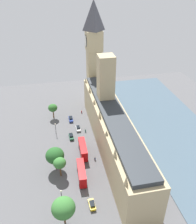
% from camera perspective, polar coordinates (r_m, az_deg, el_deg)
% --- Properties ---
extents(ground_plane, '(143.06, 143.06, 0.00)m').
position_cam_1_polar(ground_plane, '(99.44, 2.24, -8.71)').
color(ground_plane, '#565659').
extents(river_thames, '(34.88, 128.75, 0.25)m').
position_cam_1_polar(river_thames, '(110.23, 18.89, -6.03)').
color(river_thames, '#475B6B').
rests_on(river_thames, ground).
extents(parliament_building, '(11.59, 73.06, 35.02)m').
position_cam_1_polar(parliament_building, '(95.21, 3.35, -3.82)').
color(parliament_building, tan).
rests_on(parliament_building, ground).
extents(clock_tower, '(8.06, 8.06, 52.86)m').
position_cam_1_polar(clock_tower, '(122.13, -0.97, 13.86)').
color(clock_tower, tan).
rests_on(clock_tower, ground).
extents(car_blue_near_tower, '(1.95, 4.69, 1.74)m').
position_cam_1_polar(car_blue_near_tower, '(116.64, -6.52, -1.63)').
color(car_blue_near_tower, navy).
rests_on(car_blue_near_tower, ground).
extents(car_white_by_river_gate, '(2.01, 4.05, 1.74)m').
position_cam_1_polar(car_white_by_river_gate, '(109.62, -4.75, -3.92)').
color(car_white_by_river_gate, silver).
rests_on(car_white_by_river_gate, ground).
extents(car_dark_green_kerbside, '(2.01, 4.57, 1.74)m').
position_cam_1_polar(car_dark_green_kerbside, '(105.02, -6.43, -5.80)').
color(car_dark_green_kerbside, '#19472D').
rests_on(car_dark_green_kerbside, ground).
extents(double_decker_bus_midblock, '(2.78, 10.54, 4.75)m').
position_cam_1_polar(double_decker_bus_midblock, '(95.22, -3.62, -8.82)').
color(double_decker_bus_midblock, '#B20C0F').
rests_on(double_decker_bus_midblock, ground).
extents(double_decker_bus_corner, '(2.97, 10.59, 4.75)m').
position_cam_1_polar(double_decker_bus_corner, '(85.90, -3.95, -14.28)').
color(double_decker_bus_corner, '#B20C0F').
rests_on(double_decker_bus_corner, ground).
extents(car_yellow_cab_far_end, '(2.03, 4.19, 1.74)m').
position_cam_1_polar(car_yellow_cab_far_end, '(79.37, -1.46, -21.24)').
color(car_yellow_cab_far_end, gold).
rests_on(car_yellow_cab_far_end, ground).
extents(pedestrian_opposite_hall, '(0.65, 0.56, 1.70)m').
position_cam_1_polar(pedestrian_opposite_hall, '(108.15, -3.01, -4.47)').
color(pedestrian_opposite_hall, '#336B60').
rests_on(pedestrian_opposite_hall, ground).
extents(pedestrian_leading, '(0.59, 0.49, 1.56)m').
position_cam_1_polar(pedestrian_leading, '(93.66, -0.73, -11.13)').
color(pedestrian_leading, black).
rests_on(pedestrian_leading, ground).
extents(pedestrian_under_trees, '(0.59, 0.67, 1.64)m').
position_cam_1_polar(pedestrian_under_trees, '(122.03, -3.93, 0.04)').
color(pedestrian_under_trees, maroon).
rests_on(pedestrian_under_trees, ground).
extents(plane_tree_trailing, '(6.68, 6.68, 9.22)m').
position_cam_1_polar(plane_tree_trailing, '(87.86, -10.27, -10.22)').
color(plane_tree_trailing, brown).
rests_on(plane_tree_trailing, ground).
extents(plane_tree_slot_10, '(6.77, 6.77, 9.56)m').
position_cam_1_polar(plane_tree_slot_10, '(72.01, -8.27, -21.77)').
color(plane_tree_slot_10, brown).
rests_on(plane_tree_slot_10, ground).
extents(plane_tree_slot_11, '(4.44, 4.44, 7.60)m').
position_cam_1_polar(plane_tree_slot_11, '(117.44, -10.76, 0.95)').
color(plane_tree_slot_11, brown).
rests_on(plane_tree_slot_11, ground).
extents(plane_tree_slot_12, '(4.47, 4.47, 8.02)m').
position_cam_1_polar(plane_tree_slot_12, '(85.16, -9.16, -11.98)').
color(plane_tree_slot_12, brown).
rests_on(plane_tree_slot_12, ground).
extents(street_lamp_slot_13, '(0.56, 0.56, 6.38)m').
position_cam_1_polar(street_lamp_slot_13, '(77.82, -8.75, -18.99)').
color(street_lamp_slot_13, black).
rests_on(street_lamp_slot_13, ground).
extents(street_lamp_slot_14, '(0.56, 0.56, 5.61)m').
position_cam_1_polar(street_lamp_slot_14, '(106.66, -10.15, -3.44)').
color(street_lamp_slot_14, black).
rests_on(street_lamp_slot_14, ground).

